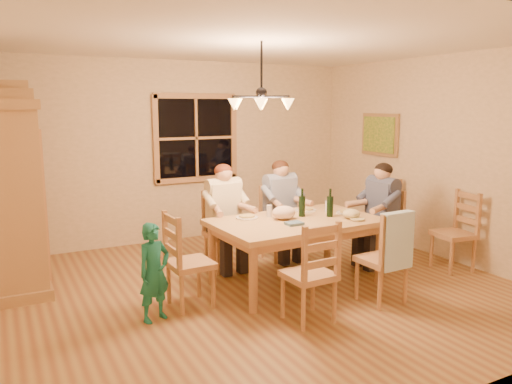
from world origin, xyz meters
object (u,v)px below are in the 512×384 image
chair_end_right (380,243)px  wine_bottle_a (302,203)px  chair_far_right (280,237)px  chair_spare_front (453,246)px  dining_table (296,228)px  chandelier (261,102)px  chair_near_left (308,290)px  chair_end_left (191,278)px  child (154,272)px  chair_near_right (381,274)px  chair_far_left (225,246)px  adult_slate_man (381,202)px  wine_bottle_b (330,203)px  chair_spare_back (379,224)px  adult_woman (224,204)px  armoire (10,195)px  adult_plaid_man (281,197)px

chair_end_right → wine_bottle_a: (-1.16, 0.05, 0.62)m
chair_far_right → chair_spare_front: bearing=138.1°
dining_table → chandelier: bearing=175.5°
chair_near_left → chair_end_left: bearing=133.3°
chair_end_right → child: chair_end_right is taller
chandelier → chair_near_right: 2.20m
chair_far_left → chair_spare_front: 2.86m
adult_slate_man → chair_spare_front: size_ratio=0.88×
chandelier → chair_end_right: bearing=0.7°
chandelier → wine_bottle_b: 1.44m
chair_spare_back → adult_slate_man: bearing=141.7°
adult_slate_man → child: (-3.03, -0.27, -0.36)m
chair_near_right → chair_end_left: (-1.81, 0.81, 0.00)m
adult_slate_man → wine_bottle_a: bearing=84.8°
chair_near_right → adult_woman: adult_woman is taller
adult_woman → armoire: bearing=-16.0°
armoire → dining_table: 3.22m
chair_spare_back → adult_plaid_man: bearing=91.7°
chair_spare_back → wine_bottle_b: bearing=122.9°
armoire → chandelier: bearing=-30.0°
wine_bottle_b → chair_spare_front: (1.58, -0.44, -0.62)m
wine_bottle_b → chair_far_left: bearing=135.7°
chair_far_right → chair_end_left: same height
chair_near_left → adult_plaid_man: size_ratio=1.13×
adult_woman → adult_plaid_man: same height
dining_table → child: child is taller
chandelier → wine_bottle_b: bearing=-5.4°
adult_plaid_man → chair_spare_front: adult_plaid_man is taller
child → wine_bottle_b: bearing=-16.6°
chair_near_right → adult_slate_man: adult_slate_man is taller
chair_spare_front → adult_slate_man: bearing=61.1°
chair_end_left → adult_woman: (0.80, 0.92, 0.54)m
dining_table → wine_bottle_a: wine_bottle_a is taller
dining_table → chair_far_right: bearing=70.1°
chair_far_right → chair_end_left: size_ratio=1.00×
chair_far_left → adult_slate_man: 2.06m
chandelier → chair_far_right: (0.76, 0.87, -1.77)m
chair_near_right → wine_bottle_b: bearing=92.9°
adult_woman → chair_spare_back: (2.52, -0.00, -0.54)m
chair_far_right → adult_slate_man: bearing=136.6°
chair_end_right → adult_plaid_man: (-0.98, 0.85, 0.54)m
child → chair_spare_back: bearing=-4.9°
adult_woman → chair_spare_back: size_ratio=0.88×
chair_far_left → chair_near_left: 1.77m
dining_table → adult_woman: size_ratio=2.20×
chair_near_left → chair_far_right: bearing=64.8°
chair_far_left → adult_plaid_man: 0.99m
child → chair_spare_back: chair_spare_back is taller
dining_table → chair_near_right: (0.51, -0.87, -0.36)m
dining_table → child: 1.75m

